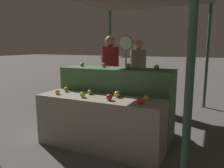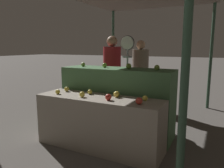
{
  "view_description": "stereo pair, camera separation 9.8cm",
  "coord_description": "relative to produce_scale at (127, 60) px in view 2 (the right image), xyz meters",
  "views": [
    {
      "loc": [
        1.46,
        -2.67,
        1.48
      ],
      "look_at": [
        0.06,
        0.3,
        0.92
      ],
      "focal_mm": 35.0,
      "sensor_mm": 36.0,
      "label": 1
    },
    {
      "loc": [
        1.55,
        -2.63,
        1.48
      ],
      "look_at": [
        0.06,
        0.3,
        0.92
      ],
      "focal_mm": 35.0,
      "sensor_mm": 36.0,
      "label": 2
    }
  ],
  "objects": [
    {
      "name": "apple_back_3",
      "position": [
        0.78,
        -0.7,
        -0.06
      ],
      "size": [
        0.08,
        0.08,
        0.08
      ],
      "primitive_type": "sphere",
      "color": "#8EB247",
      "rests_on": "display_counter_back"
    },
    {
      "name": "apple_front_5",
      "position": [
        -0.1,
        -1.19,
        -0.43
      ],
      "size": [
        0.07,
        0.07,
        0.07
      ],
      "primitive_type": "sphere",
      "color": "gold",
      "rests_on": "display_counter_front"
    },
    {
      "name": "display_counter_front",
      "position": [
        0.12,
        -1.31,
        -0.84
      ],
      "size": [
        1.88,
        0.55,
        0.77
      ],
      "primitive_type": "cube",
      "color": "gray",
      "rests_on": "ground_plane"
    },
    {
      "name": "apple_front_7",
      "position": [
        0.78,
        -1.21,
        -0.43
      ],
      "size": [
        0.07,
        0.07,
        0.07
      ],
      "primitive_type": "sphere",
      "color": "yellow",
      "rests_on": "display_counter_front"
    },
    {
      "name": "apple_back_2",
      "position": [
        0.33,
        -0.72,
        -0.05
      ],
      "size": [
        0.09,
        0.09,
        0.09
      ],
      "primitive_type": "sphere",
      "color": "#7AA338",
      "rests_on": "display_counter_back"
    },
    {
      "name": "apple_back_1",
      "position": [
        -0.11,
        -0.71,
        -0.06
      ],
      "size": [
        0.08,
        0.08,
        0.08
      ],
      "primitive_type": "sphere",
      "color": "#7AA338",
      "rests_on": "display_counter_back"
    },
    {
      "name": "ground_plane",
      "position": [
        0.12,
        -1.31,
        -1.23
      ],
      "size": [
        60.0,
        60.0,
        0.0
      ],
      "primitive_type": "plane",
      "color": "#59544F"
    },
    {
      "name": "apple_front_1",
      "position": [
        -0.1,
        -1.41,
        -0.42
      ],
      "size": [
        0.08,
        0.08,
        0.08
      ],
      "primitive_type": "sphere",
      "color": "yellow",
      "rests_on": "display_counter_front"
    },
    {
      "name": "apple_front_3",
      "position": [
        0.77,
        -1.42,
        -0.42
      ],
      "size": [
        0.09,
        0.09,
        0.09
      ],
      "primitive_type": "sphere",
      "color": "red",
      "rests_on": "display_counter_front"
    },
    {
      "name": "person_customer_left",
      "position": [
        -0.11,
        1.07,
        -0.3
      ],
      "size": [
        0.41,
        0.41,
        1.63
      ],
      "rotation": [
        0.0,
        0.0,
        3.21
      ],
      "color": "#2D2D38",
      "rests_on": "ground_plane"
    },
    {
      "name": "apple_back_0",
      "position": [
        -0.54,
        -0.72,
        -0.06
      ],
      "size": [
        0.07,
        0.07,
        0.07
      ],
      "primitive_type": "sphere",
      "color": "#8EB247",
      "rests_on": "display_counter_back"
    },
    {
      "name": "apple_front_4",
      "position": [
        -0.55,
        -1.19,
        -0.42
      ],
      "size": [
        0.08,
        0.08,
        0.08
      ],
      "primitive_type": "sphere",
      "color": "gold",
      "rests_on": "display_counter_front"
    },
    {
      "name": "apple_front_0",
      "position": [
        -0.55,
        -1.41,
        -0.43
      ],
      "size": [
        0.07,
        0.07,
        0.07
      ],
      "primitive_type": "sphere",
      "color": "yellow",
      "rests_on": "display_counter_front"
    },
    {
      "name": "produce_scale",
      "position": [
        0.0,
        0.0,
        0.0
      ],
      "size": [
        0.28,
        0.2,
        1.69
      ],
      "color": "#99999E",
      "rests_on": "ground_plane"
    },
    {
      "name": "person_vendor_at_scale",
      "position": [
        -0.45,
        0.23,
        -0.25
      ],
      "size": [
        0.51,
        0.51,
        1.7
      ],
      "rotation": [
        0.0,
        0.0,
        3.65
      ],
      "color": "#2D2D38",
      "rests_on": "ground_plane"
    },
    {
      "name": "apple_front_2",
      "position": [
        0.33,
        -1.41,
        -0.42
      ],
      "size": [
        0.09,
        0.09,
        0.09
      ],
      "primitive_type": "sphere",
      "color": "#B72D23",
      "rests_on": "display_counter_front"
    },
    {
      "name": "display_counter_back",
      "position": [
        0.12,
        -0.71,
        -0.66
      ],
      "size": [
        1.88,
        0.55,
        1.13
      ],
      "primitive_type": "cube",
      "color": "#4C7A4C",
      "rests_on": "ground_plane"
    },
    {
      "name": "apple_front_6",
      "position": [
        0.35,
        -1.19,
        -0.42
      ],
      "size": [
        0.09,
        0.09,
        0.09
      ],
      "primitive_type": "sphere",
      "color": "yellow",
      "rests_on": "display_counter_front"
    }
  ]
}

